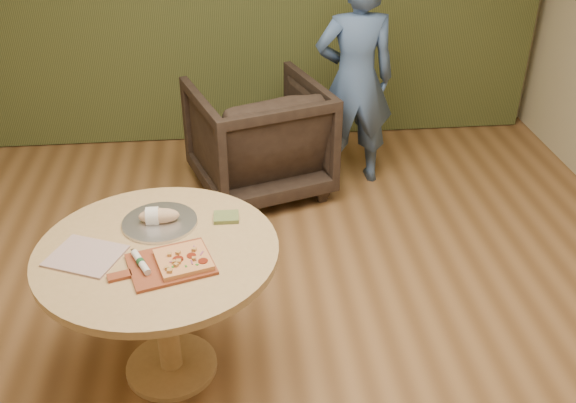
% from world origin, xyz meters
% --- Properties ---
extents(room_shell, '(5.04, 6.04, 2.84)m').
position_xyz_m(room_shell, '(0.00, 0.00, 1.40)').
color(room_shell, olive).
rests_on(room_shell, ground).
extents(pedestal_table, '(1.10, 1.10, 0.75)m').
position_xyz_m(pedestal_table, '(-0.54, 0.13, 0.61)').
color(pedestal_table, tan).
rests_on(pedestal_table, ground).
extents(pizza_paddle, '(0.47, 0.37, 0.01)m').
position_xyz_m(pizza_paddle, '(-0.48, -0.01, 0.76)').
color(pizza_paddle, brown).
rests_on(pizza_paddle, pedestal_table).
extents(flatbread_pizza, '(0.27, 0.27, 0.04)m').
position_xyz_m(flatbread_pizza, '(-0.42, -0.01, 0.78)').
color(flatbread_pizza, '#E99D5B').
rests_on(flatbread_pizza, pizza_paddle).
extents(cutlery_roll, '(0.10, 0.19, 0.03)m').
position_xyz_m(cutlery_roll, '(-0.60, -0.01, 0.78)').
color(cutlery_roll, silver).
rests_on(cutlery_roll, pizza_paddle).
extents(newspaper, '(0.38, 0.35, 0.01)m').
position_xyz_m(newspaper, '(-0.85, 0.09, 0.76)').
color(newspaper, silver).
rests_on(newspaper, pedestal_table).
extents(serving_tray, '(0.36, 0.36, 0.02)m').
position_xyz_m(serving_tray, '(-0.54, 0.33, 0.76)').
color(serving_tray, silver).
rests_on(serving_tray, pedestal_table).
extents(bread_roll, '(0.19, 0.09, 0.09)m').
position_xyz_m(bread_roll, '(-0.55, 0.33, 0.79)').
color(bread_roll, tan).
rests_on(bread_roll, serving_tray).
extents(green_packet, '(0.12, 0.10, 0.02)m').
position_xyz_m(green_packet, '(-0.23, 0.34, 0.76)').
color(green_packet, '#4B5B29').
rests_on(green_packet, pedestal_table).
extents(armchair, '(1.09, 1.06, 0.91)m').
position_xyz_m(armchair, '(0.02, 1.94, 0.46)').
color(armchair, black).
rests_on(armchair, ground).
extents(person_standing, '(0.59, 0.40, 1.60)m').
position_xyz_m(person_standing, '(0.72, 2.02, 0.80)').
color(person_standing, '#3E5886').
rests_on(person_standing, ground).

